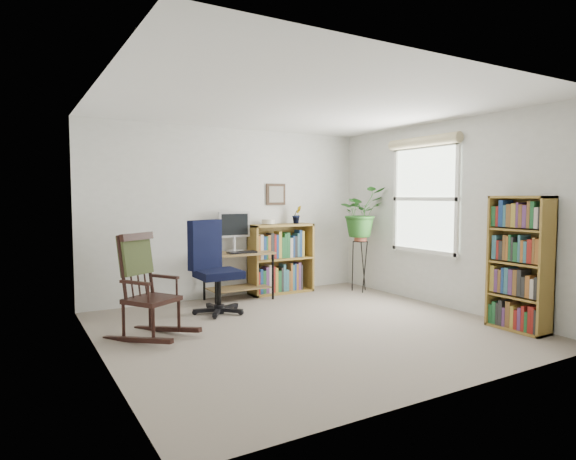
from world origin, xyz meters
TOP-DOWN VIEW (x-y plane):
  - floor at (0.00, 0.00)m, footprint 4.20×4.00m
  - ceiling at (0.00, 0.00)m, footprint 4.20×4.00m
  - wall_back at (0.00, 2.00)m, footprint 4.20×0.00m
  - wall_front at (0.00, -2.00)m, footprint 4.20×0.00m
  - wall_left at (-2.10, 0.00)m, footprint 0.00×4.00m
  - wall_right at (2.10, 0.00)m, footprint 0.00×4.00m
  - window at (2.06, 0.30)m, footprint 0.12×1.20m
  - desk at (-0.03, 1.70)m, footprint 0.92×0.51m
  - monitor at (-0.03, 1.84)m, footprint 0.46×0.16m
  - keyboard at (-0.03, 1.58)m, footprint 0.40×0.15m
  - office_chair at (-0.57, 1.11)m, footprint 0.83×0.83m
  - rocking_chair at (-1.55, 0.49)m, footprint 0.97×1.09m
  - low_bookshelf at (0.71, 1.82)m, footprint 0.97×0.32m
  - tall_bookshelf at (1.92, -1.21)m, footprint 0.27×0.63m
  - plant_stand at (1.80, 1.31)m, footprint 0.25×0.25m
  - spider_plant at (1.80, 1.31)m, footprint 1.69×1.88m
  - potted_plant_small at (0.99, 1.83)m, footprint 0.13×0.24m
  - framed_picture at (0.71, 1.97)m, footprint 0.32×0.04m

SIDE VIEW (x-z plane):
  - floor at x=0.00m, z-range 0.00..0.00m
  - desk at x=-0.03m, z-range 0.00..0.66m
  - plant_stand at x=1.80m, z-range 0.00..0.89m
  - low_bookshelf at x=0.71m, z-range 0.00..1.03m
  - rocking_chair at x=-1.55m, z-range 0.00..1.08m
  - office_chair at x=-0.57m, z-range 0.00..1.16m
  - keyboard at x=-0.03m, z-range 0.66..0.69m
  - tall_bookshelf at x=1.92m, z-range 0.00..1.44m
  - monitor at x=-0.03m, z-range 0.66..1.22m
  - potted_plant_small at x=0.99m, z-range 1.03..1.13m
  - wall_back at x=0.00m, z-range 0.00..2.40m
  - wall_front at x=0.00m, z-range 0.00..2.40m
  - wall_left at x=-2.10m, z-range 0.00..2.40m
  - wall_right at x=2.10m, z-range 0.00..2.40m
  - window at x=2.06m, z-range 0.65..2.15m
  - framed_picture at x=0.71m, z-range 1.31..1.63m
  - spider_plant at x=1.80m, z-range 0.83..2.29m
  - ceiling at x=0.00m, z-range 2.40..2.40m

